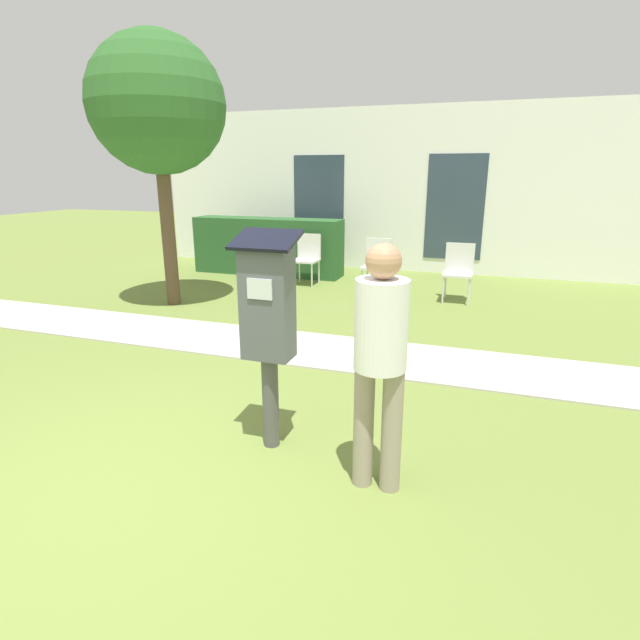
% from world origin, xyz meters
% --- Properties ---
extents(ground_plane, '(40.00, 40.00, 0.00)m').
position_xyz_m(ground_plane, '(0.00, 0.00, 0.00)').
color(ground_plane, olive).
extents(sidewalk, '(12.00, 1.10, 0.02)m').
position_xyz_m(sidewalk, '(0.00, 2.92, 0.01)').
color(sidewalk, '#B7B2A8').
rests_on(sidewalk, ground).
extents(building_facade, '(10.00, 0.26, 3.20)m').
position_xyz_m(building_facade, '(0.00, 8.19, 1.60)').
color(building_facade, white).
rests_on(building_facade, ground).
extents(parking_meter, '(0.44, 0.31, 1.59)m').
position_xyz_m(parking_meter, '(0.70, 0.87, 1.02)').
color(parking_meter, '#4C4C4C').
rests_on(parking_meter, ground).
extents(person_standing, '(0.32, 0.32, 1.58)m').
position_xyz_m(person_standing, '(1.55, 0.63, 0.93)').
color(person_standing, gray).
rests_on(person_standing, ground).
extents(outdoor_chair_left, '(0.44, 0.44, 0.90)m').
position_xyz_m(outdoor_chair_left, '(-0.99, 6.23, 0.53)').
color(outdoor_chair_left, silver).
rests_on(outdoor_chair_left, ground).
extents(outdoor_chair_middle, '(0.44, 0.44, 0.90)m').
position_xyz_m(outdoor_chair_middle, '(0.34, 6.01, 0.53)').
color(outdoor_chair_middle, silver).
rests_on(outdoor_chair_middle, ground).
extents(outdoor_chair_right, '(0.44, 0.44, 0.90)m').
position_xyz_m(outdoor_chair_right, '(1.68, 5.84, 0.53)').
color(outdoor_chair_right, silver).
rests_on(outdoor_chair_right, ground).
extents(hedge_row, '(2.99, 0.60, 1.10)m').
position_xyz_m(hedge_row, '(-2.06, 6.86, 0.55)').
color(hedge_row, '#285628').
rests_on(hedge_row, ground).
extents(tree, '(1.90, 1.90, 3.82)m').
position_xyz_m(tree, '(-2.45, 4.21, 2.84)').
color(tree, brown).
rests_on(tree, ground).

